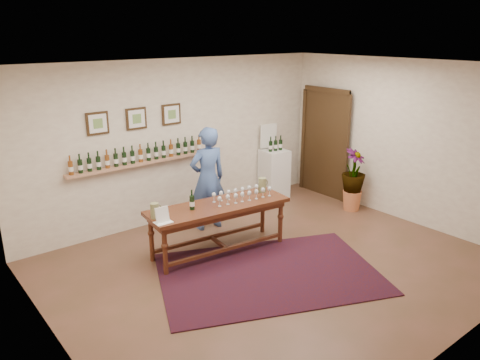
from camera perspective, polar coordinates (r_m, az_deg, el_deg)
ground at (r=6.86m, az=4.25°, el=-10.40°), size 6.00×6.00×0.00m
room_shell at (r=9.10m, az=6.26°, el=4.24°), size 6.00×6.00×6.00m
rug at (r=6.64m, az=3.55°, el=-11.30°), size 3.52×3.00×0.02m
tasting_table at (r=7.01m, az=-2.66°, el=-3.87°), size 2.22×0.93×0.77m
table_glasses at (r=7.12m, az=-0.13°, el=-1.80°), size 1.20×0.42×0.16m
table_bottles at (r=6.77m, az=-6.10°, el=-2.18°), size 0.32×0.19×0.33m
pitcher_left at (r=6.53m, az=-10.37°, el=-3.70°), size 0.14×0.14×0.22m
pitcher_right at (r=7.47m, az=2.72°, el=-0.60°), size 0.16×0.16×0.23m
menu_card at (r=6.38m, az=-9.47°, el=-4.20°), size 0.24×0.17×0.21m
display_pedestal at (r=9.44m, az=4.17°, el=0.79°), size 0.54×0.54×0.97m
pedestal_bottles at (r=9.23m, az=4.36°, el=4.39°), size 0.28×0.11×0.27m
info_sign at (r=9.38m, az=3.49°, el=5.40°), size 0.38×0.07×0.52m
potted_plant at (r=8.92m, az=13.65°, el=0.03°), size 0.67×0.67×1.01m
person at (r=7.80m, az=-3.95°, el=0.15°), size 0.68×0.49×1.75m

